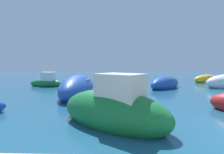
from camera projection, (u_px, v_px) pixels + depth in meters
The scene contains 6 objects.
moored_boat_0 at pixel (165, 84), 15.57m from camera, with size 3.81×4.03×1.32m.
moored_boat_1 at pixel (77, 88), 11.94m from camera, with size 1.95×5.56×1.75m.
moored_boat_2 at pixel (113, 110), 6.18m from camera, with size 4.54×3.85×2.14m.
moored_boat_3 at pixel (111, 80), 19.46m from camera, with size 2.61×4.16×1.41m.
moored_boat_7 at pixel (207, 80), 20.36m from camera, with size 3.44×2.19×1.14m.
moored_boat_9 at pixel (46, 82), 16.85m from camera, with size 3.16×1.30×1.53m.
Camera 1 is at (-4.91, -5.06, 2.11)m, focal length 28.87 mm.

